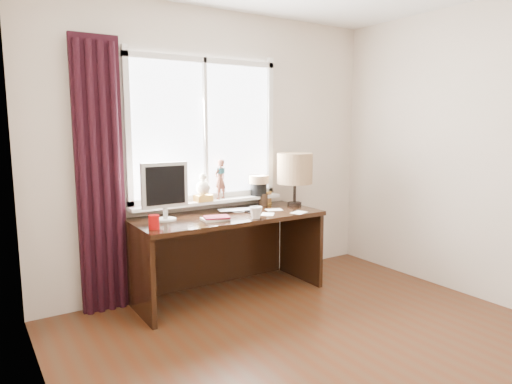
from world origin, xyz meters
TOP-DOWN VIEW (x-y plane):
  - floor at (0.00, 0.00)m, footprint 3.50×4.00m
  - wall_back at (0.00, 2.00)m, footprint 3.50×0.00m
  - wall_left at (-1.75, 0.00)m, footprint 0.00×4.00m
  - laptop at (0.03, 1.71)m, footprint 0.36×0.28m
  - mug at (0.02, 1.36)m, footprint 0.15×0.15m
  - red_cup at (-0.86, 1.46)m, footprint 0.08×0.08m
  - window at (-0.13, 1.95)m, footprint 1.52×0.22m
  - curtain at (-1.13, 1.91)m, footprint 0.38×0.09m
  - desk at (-0.10, 1.73)m, footprint 1.70×0.70m
  - monitor at (-0.66, 1.71)m, footprint 0.40×0.18m
  - notebook_stack at (-0.30, 1.49)m, footprint 0.25×0.20m
  - brush_holder at (0.41, 1.83)m, footprint 0.09×0.09m
  - icon_frame at (0.49, 1.86)m, footprint 0.10×0.04m
  - table_lamp at (0.69, 1.68)m, footprint 0.35×0.35m
  - loose_papers at (0.36, 1.47)m, footprint 0.47×0.39m
  - desk_cables at (0.17, 1.67)m, footprint 0.24×0.37m

SIDE VIEW (x-z plane):
  - floor at x=0.00m, z-range 0.00..0.00m
  - desk at x=-0.10m, z-range 0.13..0.88m
  - loose_papers at x=0.36m, z-range 0.75..0.75m
  - desk_cables at x=0.17m, z-range 0.75..0.76m
  - laptop at x=0.03m, z-range 0.75..0.78m
  - notebook_stack at x=-0.30m, z-range 0.75..0.78m
  - red_cup at x=-0.86m, z-range 0.75..0.86m
  - mug at x=0.02m, z-range 0.75..0.86m
  - brush_holder at x=0.41m, z-range 0.69..0.94m
  - icon_frame at x=0.49m, z-range 0.75..0.88m
  - monitor at x=-0.66m, z-range 0.78..1.27m
  - table_lamp at x=0.69m, z-range 0.85..1.37m
  - curtain at x=-1.13m, z-range -0.01..2.24m
  - wall_back at x=0.00m, z-range 0.00..2.60m
  - wall_left at x=-1.75m, z-range 0.00..2.60m
  - window at x=-0.13m, z-range 0.61..2.01m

